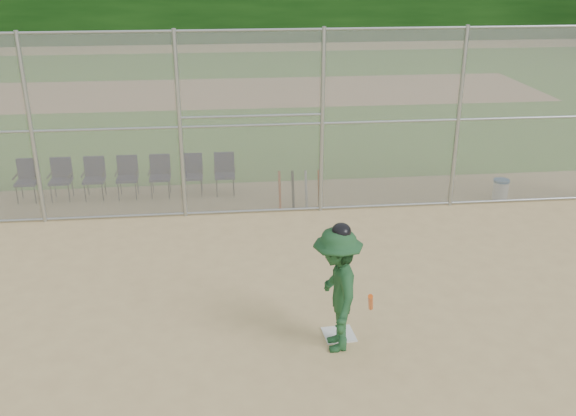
{
  "coord_description": "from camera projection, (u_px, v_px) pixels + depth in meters",
  "views": [
    {
      "loc": [
        -1.14,
        -8.18,
        5.45
      ],
      "look_at": [
        0.0,
        2.5,
        1.1
      ],
      "focal_mm": 40.0,
      "sensor_mm": 36.0,
      "label": 1
    }
  ],
  "objects": [
    {
      "name": "chair_0",
      "position": [
        27.0,
        181.0,
        14.77
      ],
      "size": [
        0.54,
        0.52,
        0.96
      ],
      "primitive_type": null,
      "color": "black",
      "rests_on": "ground"
    },
    {
      "name": "chair_6",
      "position": [
        225.0,
        174.0,
        15.22
      ],
      "size": [
        0.54,
        0.52,
        0.96
      ],
      "primitive_type": null,
      "color": "black",
      "rests_on": "ground"
    },
    {
      "name": "water_cooler",
      "position": [
        501.0,
        189.0,
        14.98
      ],
      "size": [
        0.37,
        0.37,
        0.47
      ],
      "color": "white",
      "rests_on": "ground"
    },
    {
      "name": "spare_bats",
      "position": [
        300.0,
        189.0,
        14.47
      ],
      "size": [
        0.96,
        0.38,
        0.83
      ],
      "color": "#D84C14",
      "rests_on": "ground"
    },
    {
      "name": "chair_4",
      "position": [
        160.0,
        177.0,
        15.07
      ],
      "size": [
        0.54,
        0.52,
        0.96
      ],
      "primitive_type": null,
      "color": "black",
      "rests_on": "ground"
    },
    {
      "name": "chair_2",
      "position": [
        94.0,
        179.0,
        14.92
      ],
      "size": [
        0.54,
        0.52,
        0.96
      ],
      "primitive_type": null,
      "color": "black",
      "rests_on": "ground"
    },
    {
      "name": "batter_at_plate",
      "position": [
        337.0,
        289.0,
        9.11
      ],
      "size": [
        0.88,
        1.35,
        1.98
      ],
      "color": "#1C4825",
      "rests_on": "ground"
    },
    {
      "name": "grass_strip",
      "position": [
        248.0,
        92.0,
        26.29
      ],
      "size": [
        100.0,
        100.0,
        0.0
      ],
      "primitive_type": "plane",
      "color": "#3A6E21",
      "rests_on": "ground"
    },
    {
      "name": "chair_1",
      "position": [
        61.0,
        180.0,
        14.84
      ],
      "size": [
        0.54,
        0.52,
        0.96
      ],
      "primitive_type": null,
      "color": "black",
      "rests_on": "ground"
    },
    {
      "name": "chair_5",
      "position": [
        193.0,
        175.0,
        15.14
      ],
      "size": [
        0.54,
        0.52,
        0.96
      ],
      "primitive_type": null,
      "color": "black",
      "rests_on": "ground"
    },
    {
      "name": "home_plate",
      "position": [
        339.0,
        334.0,
        9.74
      ],
      "size": [
        0.49,
        0.49,
        0.02
      ],
      "primitive_type": "cube",
      "rotation": [
        0.0,
        0.0,
        0.08
      ],
      "color": "silver",
      "rests_on": "ground"
    },
    {
      "name": "chair_3",
      "position": [
        127.0,
        178.0,
        14.99
      ],
      "size": [
        0.54,
        0.52,
        0.96
      ],
      "primitive_type": null,
      "color": "black",
      "rests_on": "ground"
    },
    {
      "name": "dirt_patch_far",
      "position": [
        248.0,
        92.0,
        26.28
      ],
      "size": [
        24.0,
        24.0,
        0.0
      ],
      "primitive_type": "plane",
      "color": "tan",
      "rests_on": "ground"
    },
    {
      "name": "backstop_fence",
      "position": [
        275.0,
        121.0,
        13.53
      ],
      "size": [
        16.09,
        0.09,
        4.0
      ],
      "color": "gray",
      "rests_on": "ground"
    },
    {
      "name": "ground",
      "position": [
        306.0,
        337.0,
        9.7
      ],
      "size": [
        100.0,
        100.0,
        0.0
      ],
      "primitive_type": "plane",
      "color": "tan",
      "rests_on": "ground"
    }
  ]
}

